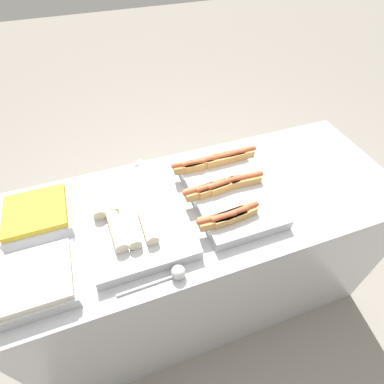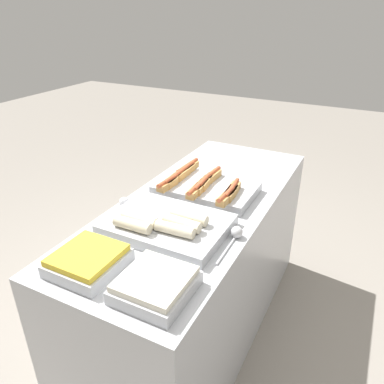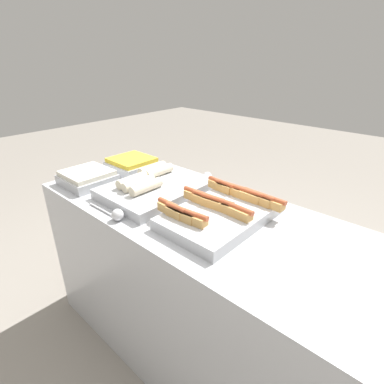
% 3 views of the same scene
% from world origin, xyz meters
% --- Properties ---
extents(ground_plane, '(12.00, 12.00, 0.00)m').
position_xyz_m(ground_plane, '(0.00, 0.00, 0.00)').
color(ground_plane, gray).
extents(counter, '(1.73, 0.69, 0.86)m').
position_xyz_m(counter, '(0.00, 0.00, 0.43)').
color(counter, '#B7BABF').
rests_on(counter, ground_plane).
extents(tray_hotdogs, '(0.41, 0.50, 0.10)m').
position_xyz_m(tray_hotdogs, '(0.08, 0.01, 0.90)').
color(tray_hotdogs, '#B7BABF').
rests_on(tray_hotdogs, counter).
extents(tray_wraps, '(0.38, 0.52, 0.10)m').
position_xyz_m(tray_wraps, '(-0.32, -0.00, 0.89)').
color(tray_wraps, '#B7BABF').
rests_on(tray_wraps, counter).
extents(tray_side_front, '(0.25, 0.24, 0.07)m').
position_xyz_m(tray_side_front, '(-0.68, -0.17, 0.89)').
color(tray_side_front, '#B7BABF').
rests_on(tray_side_front, counter).
extents(tray_side_back, '(0.25, 0.24, 0.07)m').
position_xyz_m(tray_side_back, '(-0.68, 0.13, 0.89)').
color(tray_side_back, '#B7BABF').
rests_on(tray_side_back, counter).
extents(serving_spoon_near, '(0.24, 0.05, 0.05)m').
position_xyz_m(serving_spoon_near, '(-0.25, -0.29, 0.88)').
color(serving_spoon_near, silver).
rests_on(serving_spoon_near, counter).
extents(serving_spoon_far, '(0.25, 0.05, 0.05)m').
position_xyz_m(serving_spoon_far, '(-0.24, 0.29, 0.88)').
color(serving_spoon_far, silver).
rests_on(serving_spoon_far, counter).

